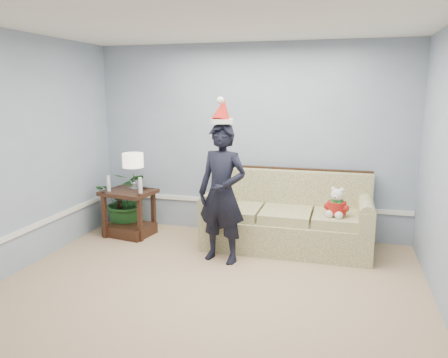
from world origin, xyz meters
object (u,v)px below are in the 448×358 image
sofa (287,220)px  table_lamp (133,162)px  teddy_bear (337,206)px  houseplant (127,200)px  man (222,193)px  side_table (130,218)px

sofa → table_lamp: 2.30m
table_lamp → teddy_bear: bearing=-3.8°
houseplant → man: 1.91m
sofa → side_table: bearing=-176.7°
side_table → teddy_bear: size_ratio=2.05×
houseplant → man: bearing=-25.1°
side_table → man: 1.75m
side_table → teddy_bear: (2.87, -0.11, 0.41)m
sofa → houseplant: 2.39m
side_table → houseplant: 0.33m
side_table → man: (1.55, -0.57, 0.59)m
table_lamp → sofa: bearing=1.5°
sofa → man: bearing=-134.6°
side_table → houseplant: bearing=123.4°
sofa → man: size_ratio=1.28×
man → teddy_bear: size_ratio=4.51×
table_lamp → houseplant: size_ratio=0.58×
sofa → teddy_bear: bearing=-21.3°
table_lamp → teddy_bear: size_ratio=1.41×
sofa → houseplant: size_ratio=2.39×
side_table → man: bearing=-20.4°
sofa → side_table: 2.25m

